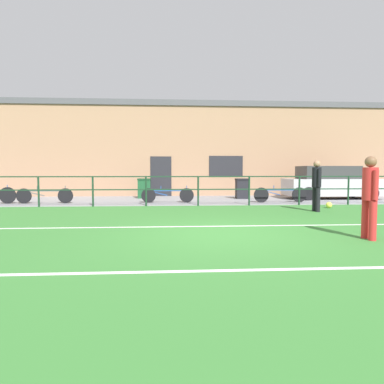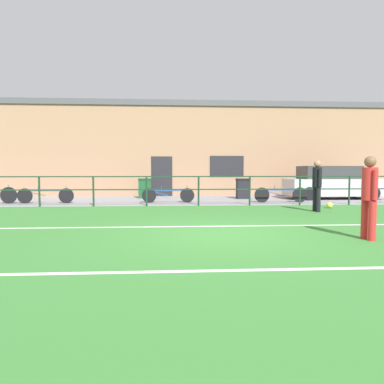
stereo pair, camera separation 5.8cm
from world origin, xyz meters
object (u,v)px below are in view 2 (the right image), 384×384
at_px(parked_car_red, 332,183).
at_px(bicycle_parked_0, 281,195).
at_px(trash_bin_1, 243,188).
at_px(bicycle_parked_1, 168,195).
at_px(trash_bin_0, 145,188).
at_px(player_striker, 369,192).
at_px(bicycle_parked_2, 45,195).
at_px(soccer_ball_match, 330,205).
at_px(player_goalkeeper, 317,183).

xyz_separation_m(parked_car_red, bicycle_parked_0, (-3.03, -1.77, -0.41)).
bearing_deg(trash_bin_1, parked_car_red, -4.05).
bearing_deg(bicycle_parked_1, parked_car_red, 11.10).
relative_size(bicycle_parked_0, trash_bin_0, 2.37).
bearing_deg(trash_bin_1, bicycle_parked_1, -152.94).
xyz_separation_m(parked_car_red, bicycle_parked_1, (-7.76, -1.52, -0.42)).
height_order(parked_car_red, bicycle_parked_1, parked_car_red).
height_order(player_striker, bicycle_parked_2, player_striker).
xyz_separation_m(soccer_ball_match, trash_bin_0, (-6.99, 4.81, 0.39)).
bearing_deg(bicycle_parked_1, player_goalkeeper, -34.09).
relative_size(player_striker, bicycle_parked_1, 0.75).
height_order(player_striker, soccer_ball_match, player_striker).
xyz_separation_m(player_goalkeeper, parked_car_red, (2.83, 4.87, -0.20)).
distance_m(parked_car_red, bicycle_parked_2, 12.88).
bearing_deg(player_striker, player_goalkeeper, 165.98).
xyz_separation_m(parked_car_red, trash_bin_0, (-8.90, 0.92, -0.25)).
distance_m(bicycle_parked_2, trash_bin_1, 8.78).
bearing_deg(trash_bin_0, soccer_ball_match, -34.54).
bearing_deg(player_goalkeeper, player_striker, 167.33).
height_order(player_striker, parked_car_red, player_striker).
distance_m(soccer_ball_match, trash_bin_1, 4.78).
bearing_deg(player_striker, bicycle_parked_1, -155.80).
bearing_deg(player_goalkeeper, parked_car_red, -31.15).
distance_m(trash_bin_0, trash_bin_1, 4.74).
relative_size(player_goalkeeper, soccer_ball_match, 7.70).
distance_m(parked_car_red, trash_bin_0, 8.95).
relative_size(soccer_ball_match, bicycle_parked_2, 0.10).
distance_m(player_striker, soccer_ball_match, 5.97).
xyz_separation_m(player_striker, bicycle_parked_1, (-3.98, 7.97, -0.59)).
bearing_deg(soccer_ball_match, trash_bin_1, 118.65).
xyz_separation_m(player_striker, trash_bin_0, (-5.12, 10.41, -0.43)).
distance_m(player_goalkeeper, trash_bin_0, 8.40).
height_order(player_striker, trash_bin_1, player_striker).
bearing_deg(parked_car_red, player_striker, -111.72).
xyz_separation_m(player_striker, parked_car_red, (3.78, 9.49, -0.17)).
bearing_deg(soccer_ball_match, player_goalkeeper, -132.92).
relative_size(player_striker, parked_car_red, 0.37).
xyz_separation_m(trash_bin_0, trash_bin_1, (4.70, -0.62, 0.00)).
distance_m(soccer_ball_match, bicycle_parked_1, 6.31).
bearing_deg(trash_bin_0, parked_car_red, -5.91).
bearing_deg(trash_bin_1, trash_bin_0, 172.44).
height_order(bicycle_parked_1, trash_bin_0, trash_bin_0).
bearing_deg(player_striker, bicycle_parked_0, 172.07).
relative_size(bicycle_parked_0, bicycle_parked_2, 0.99).
relative_size(soccer_ball_match, parked_car_red, 0.05).
bearing_deg(player_goalkeeper, bicycle_parked_2, 70.44).
xyz_separation_m(bicycle_parked_0, trash_bin_0, (-5.87, 2.69, 0.15)).
distance_m(player_striker, parked_car_red, 10.22).
bearing_deg(player_goalkeeper, trash_bin_0, 45.39).
height_order(player_goalkeeper, trash_bin_0, player_goalkeeper).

